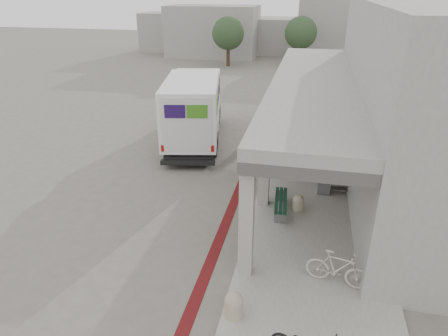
% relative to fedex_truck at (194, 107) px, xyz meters
% --- Properties ---
extents(ground, '(120.00, 120.00, 0.00)m').
position_rel_fedex_truck_xyz_m(ground, '(2.34, -6.68, -1.81)').
color(ground, '#645F56').
rests_on(ground, ground).
extents(bike_lane_stripe, '(0.35, 40.00, 0.01)m').
position_rel_fedex_truck_xyz_m(bike_lane_stripe, '(3.34, -4.68, -1.81)').
color(bike_lane_stripe, '#561112').
rests_on(bike_lane_stripe, ground).
extents(sidewalk, '(4.40, 28.00, 0.12)m').
position_rel_fedex_truck_xyz_m(sidewalk, '(6.34, -6.68, -1.75)').
color(sidewalk, gray).
rests_on(sidewalk, ground).
extents(transit_building, '(7.60, 17.00, 7.00)m').
position_rel_fedex_truck_xyz_m(transit_building, '(9.17, -2.18, 1.59)').
color(transit_building, gray).
rests_on(transit_building, ground).
extents(distant_backdrop, '(28.00, 10.00, 6.50)m').
position_rel_fedex_truck_xyz_m(distant_backdrop, '(-0.51, 29.21, 0.89)').
color(distant_backdrop, gray).
rests_on(distant_backdrop, ground).
extents(tree_left, '(3.20, 3.20, 4.80)m').
position_rel_fedex_truck_xyz_m(tree_left, '(-2.66, 21.32, 1.37)').
color(tree_left, '#38281C').
rests_on(tree_left, ground).
extents(tree_mid, '(3.20, 3.20, 4.80)m').
position_rel_fedex_truck_xyz_m(tree_mid, '(4.34, 23.32, 1.37)').
color(tree_mid, '#38281C').
rests_on(tree_mid, ground).
extents(tree_right, '(3.20, 3.20, 4.80)m').
position_rel_fedex_truck_xyz_m(tree_right, '(12.34, 22.32, 1.37)').
color(tree_right, '#38281C').
rests_on(tree_right, ground).
extents(fedex_truck, '(3.93, 8.30, 3.41)m').
position_rel_fedex_truck_xyz_m(fedex_truck, '(0.00, 0.00, 0.00)').
color(fedex_truck, black).
rests_on(fedex_truck, ground).
extents(bench, '(0.54, 1.96, 0.45)m').
position_rel_fedex_truck_xyz_m(bench, '(5.12, -6.63, -1.37)').
color(bench, slate).
rests_on(bench, sidewalk).
extents(bollard_near, '(0.46, 0.46, 0.69)m').
position_rel_fedex_truck_xyz_m(bollard_near, '(4.44, -11.89, -1.35)').
color(bollard_near, tan).
rests_on(bollard_near, sidewalk).
extents(bollard_far, '(0.39, 0.39, 0.59)m').
position_rel_fedex_truck_xyz_m(bollard_far, '(5.72, -6.39, -1.40)').
color(bollard_far, tan).
rests_on(bollard_far, sidewalk).
extents(utility_cabinet, '(0.48, 0.64, 1.06)m').
position_rel_fedex_truck_xyz_m(utility_cabinet, '(6.64, -4.78, -1.17)').
color(utility_cabinet, slate).
rests_on(utility_cabinet, sidewalk).
extents(bicycle_cream, '(1.77, 0.81, 1.03)m').
position_rel_fedex_truck_xyz_m(bicycle_cream, '(6.93, -10.18, -1.18)').
color(bicycle_cream, beige).
rests_on(bicycle_cream, sidewalk).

